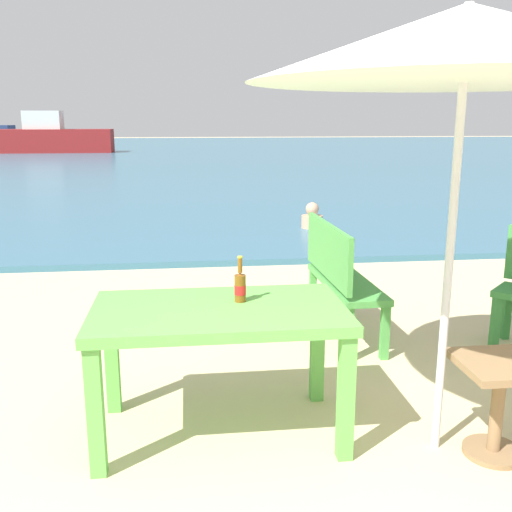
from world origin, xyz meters
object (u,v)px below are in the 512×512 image
(beer_bottle_amber, at_px, (240,286))
(patio_umbrella, at_px, (466,44))
(swimmer_person, at_px, (312,218))
(side_table_wood, at_px, (499,394))
(boat_sailboat, at_px, (53,138))
(bench_green_right, at_px, (338,272))
(picnic_table_green, at_px, (219,326))

(beer_bottle_amber, bearing_deg, patio_umbrella, -20.24)
(patio_umbrella, relative_size, swimmer_person, 5.61)
(side_table_wood, height_order, boat_sailboat, boat_sailboat)
(side_table_wood, bearing_deg, patio_umbrella, 158.83)
(patio_umbrella, bearing_deg, beer_bottle_amber, 159.76)
(patio_umbrella, bearing_deg, boat_sailboat, 105.60)
(side_table_wood, xyz_separation_m, bench_green_right, (-0.39, 1.86, 0.19))
(beer_bottle_amber, relative_size, bench_green_right, 0.22)
(boat_sailboat, bearing_deg, patio_umbrella, -74.40)
(bench_green_right, relative_size, boat_sailboat, 0.21)
(picnic_table_green, xyz_separation_m, beer_bottle_amber, (0.13, 0.09, 0.20))
(side_table_wood, bearing_deg, swimmer_person, 86.73)
(picnic_table_green, bearing_deg, swimmer_person, 73.00)
(boat_sailboat, bearing_deg, swimmer_person, -69.07)
(picnic_table_green, distance_m, side_table_wood, 1.54)
(beer_bottle_amber, xyz_separation_m, bench_green_right, (0.94, 1.37, -0.31))
(picnic_table_green, relative_size, side_table_wood, 2.59)
(picnic_table_green, bearing_deg, patio_umbrella, -14.09)
(patio_umbrella, height_order, side_table_wood, patio_umbrella)
(bench_green_right, bearing_deg, boat_sailboat, 106.34)
(side_table_wood, bearing_deg, bench_green_right, 101.80)
(picnic_table_green, bearing_deg, boat_sailboat, 103.59)
(patio_umbrella, height_order, bench_green_right, patio_umbrella)
(beer_bottle_amber, xyz_separation_m, side_table_wood, (1.32, -0.49, -0.50))
(beer_bottle_amber, xyz_separation_m, patio_umbrella, (1.04, -0.39, 1.26))
(beer_bottle_amber, height_order, patio_umbrella, patio_umbrella)
(picnic_table_green, distance_m, bench_green_right, 1.81)
(beer_bottle_amber, relative_size, side_table_wood, 0.49)
(picnic_table_green, xyz_separation_m, boat_sailboat, (-7.01, 29.01, 0.20))
(boat_sailboat, bearing_deg, bench_green_right, -73.66)
(picnic_table_green, xyz_separation_m, patio_umbrella, (1.17, -0.29, 1.47))
(picnic_table_green, distance_m, swimmer_person, 6.22)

